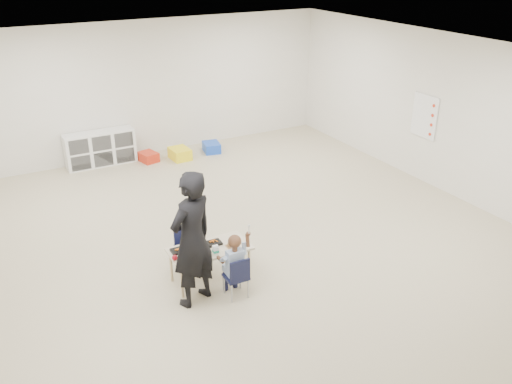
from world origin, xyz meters
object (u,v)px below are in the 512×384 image
child (236,265)px  cubby_shelf (100,148)px  table (210,264)px  chair_near (236,276)px  adult (192,239)px

child → cubby_shelf: (-0.36, 5.44, -0.12)m
table → child: child is taller
table → chair_near: (0.14, -0.49, 0.04)m
chair_near → adult: adult is taller
adult → cubby_shelf: bearing=-113.8°
cubby_shelf → adult: bearing=-91.6°
cubby_shelf → adult: 5.31m
adult → child: bearing=140.8°
table → adult: (-0.37, -0.34, 0.64)m
adult → table: bearing=-159.8°
child → cubby_shelf: size_ratio=0.67×
chair_near → cubby_shelf: (-0.36, 5.44, 0.05)m
child → adult: adult is taller
chair_near → child: size_ratio=0.63×
table → child: bearing=-73.0°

